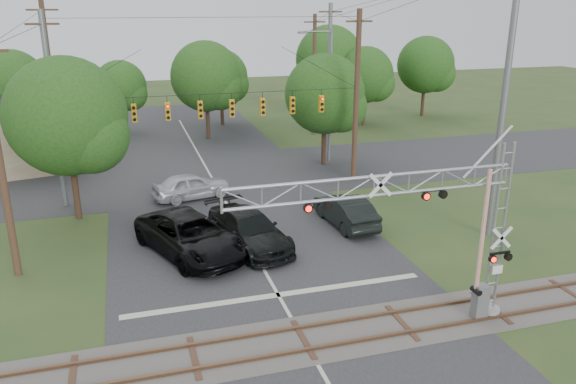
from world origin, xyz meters
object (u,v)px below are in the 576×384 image
object	(u,v)px
traffic_signal_span	(230,105)
car_dark	(249,230)
crossing_gantry	(425,221)
pickup_black	(191,235)
streetlight	(328,89)
sedan_silver	(192,186)

from	to	relation	value
traffic_signal_span	car_dark	bearing A→B (deg)	-95.69
car_dark	crossing_gantry	bearing A→B (deg)	-79.28
pickup_black	traffic_signal_span	bearing A→B (deg)	45.04
crossing_gantry	streetlight	size ratio (longest dim) A/B	1.09
crossing_gantry	streetlight	distance (m)	24.22
pickup_black	car_dark	bearing A→B (deg)	-21.05
traffic_signal_span	sedan_silver	xyz separation A→B (m)	(-2.75, -0.79, -4.86)
car_dark	pickup_black	bearing A→B (deg)	166.03
sedan_silver	traffic_signal_span	bearing A→B (deg)	-87.04
pickup_black	car_dark	size ratio (longest dim) A/B	1.12
streetlight	sedan_silver	bearing A→B (deg)	-151.69
pickup_black	sedan_silver	world-z (taller)	pickup_black
streetlight	crossing_gantry	bearing A→B (deg)	-101.93
sedan_silver	streetlight	distance (m)	13.72
traffic_signal_span	car_dark	xyz separation A→B (m)	(-0.91, -9.14, -4.79)
crossing_gantry	traffic_signal_span	world-z (taller)	traffic_signal_span
crossing_gantry	pickup_black	size ratio (longest dim) A/B	1.58
crossing_gantry	sedan_silver	size ratio (longest dim) A/B	2.26
pickup_black	streetlight	xyz separation A→B (m)	(12.41, 14.51, 4.67)
pickup_black	car_dark	world-z (taller)	pickup_black
crossing_gantry	sedan_silver	xyz separation A→B (m)	(-6.32, 17.57, -3.54)
crossing_gantry	car_dark	size ratio (longest dim) A/B	1.77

